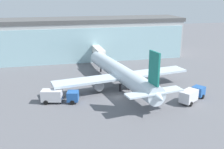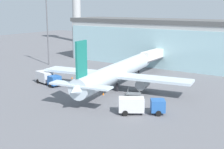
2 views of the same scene
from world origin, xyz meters
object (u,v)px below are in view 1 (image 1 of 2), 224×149
at_px(jet_bridge, 98,52).
at_px(safety_cone_nose, 131,95).
at_px(fuel_truck, 192,94).
at_px(safety_cone_wingtip, 61,89).
at_px(airplane, 121,74).
at_px(catering_truck, 59,96).
at_px(baggage_cart, 150,88).

relative_size(jet_bridge, safety_cone_nose, 20.24).
relative_size(fuel_truck, safety_cone_wingtip, 13.34).
bearing_deg(fuel_truck, safety_cone_wingtip, 120.25).
bearing_deg(airplane, safety_cone_nose, 177.87).
distance_m(catering_truck, safety_cone_nose, 15.13).
bearing_deg(jet_bridge, airplane, -176.83).
distance_m(airplane, baggage_cart, 7.29).
distance_m(airplane, fuel_truck, 16.22).
bearing_deg(fuel_truck, baggage_cart, 92.67).
height_order(jet_bridge, airplane, airplane).
height_order(fuel_truck, baggage_cart, fuel_truck).
xyz_separation_m(baggage_cart, safety_cone_wingtip, (-19.51, 4.88, -0.23)).
bearing_deg(fuel_truck, airplane, 103.82).
bearing_deg(safety_cone_nose, airplane, 96.29).
bearing_deg(safety_cone_nose, fuel_truck, -27.03).
distance_m(catering_truck, fuel_truck, 26.78).
bearing_deg(airplane, catering_truck, 101.55).
height_order(catering_truck, fuel_truck, same).
relative_size(jet_bridge, airplane, 0.31).
bearing_deg(safety_cone_wingtip, safety_cone_nose, -27.35).
xyz_separation_m(catering_truck, baggage_cart, (20.43, 2.22, -0.97)).
xyz_separation_m(fuel_truck, safety_cone_wingtip, (-25.21, 12.96, -1.19)).
bearing_deg(catering_truck, airplane, 34.10).
bearing_deg(safety_cone_wingtip, baggage_cart, -14.06).
height_order(fuel_truck, safety_cone_wingtip, fuel_truck).
bearing_deg(safety_cone_wingtip, fuel_truck, -27.21).
bearing_deg(safety_cone_wingtip, airplane, -7.76).
bearing_deg(safety_cone_wingtip, jet_bridge, 56.90).
bearing_deg(jet_bridge, safety_cone_wingtip, 146.26).
bearing_deg(baggage_cart, safety_cone_nose, -0.39).
distance_m(airplane, catering_truck, 15.52).
bearing_deg(catering_truck, jet_bridge, 77.20).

